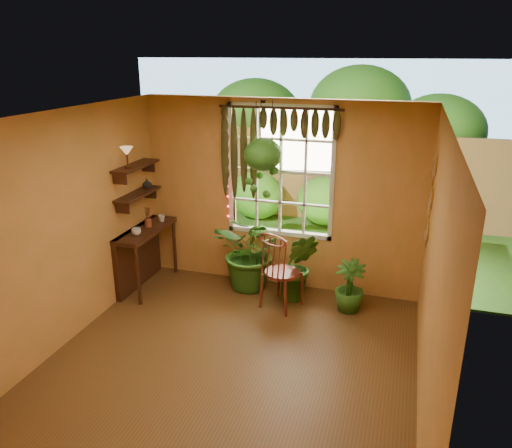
# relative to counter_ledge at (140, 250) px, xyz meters

# --- Properties ---
(floor) EXTENTS (4.50, 4.50, 0.00)m
(floor) POSITION_rel_counter_ledge_xyz_m (1.91, -1.60, -0.55)
(floor) COLOR brown
(floor) RESTS_ON ground
(ceiling) EXTENTS (4.50, 4.50, 0.00)m
(ceiling) POSITION_rel_counter_ledge_xyz_m (1.91, -1.60, 2.15)
(ceiling) COLOR silver
(ceiling) RESTS_ON wall_back
(wall_back) EXTENTS (4.00, 0.00, 4.00)m
(wall_back) POSITION_rel_counter_ledge_xyz_m (1.91, 0.65, 0.80)
(wall_back) COLOR #DA8B4A
(wall_back) RESTS_ON floor
(wall_left) EXTENTS (0.00, 4.50, 4.50)m
(wall_left) POSITION_rel_counter_ledge_xyz_m (-0.09, -1.60, 0.80)
(wall_left) COLOR #DA8B4A
(wall_left) RESTS_ON floor
(wall_right) EXTENTS (0.00, 4.50, 4.50)m
(wall_right) POSITION_rel_counter_ledge_xyz_m (3.91, -1.60, 0.80)
(wall_right) COLOR #DA8B4A
(wall_right) RESTS_ON floor
(window) EXTENTS (1.52, 0.10, 1.86)m
(window) POSITION_rel_counter_ledge_xyz_m (1.91, 0.68, 1.15)
(window) COLOR silver
(window) RESTS_ON wall_back
(valance_vine) EXTENTS (1.70, 0.12, 1.10)m
(valance_vine) POSITION_rel_counter_ledge_xyz_m (1.82, 0.56, 1.73)
(valance_vine) COLOR #3D1C10
(valance_vine) RESTS_ON window
(string_lights) EXTENTS (0.03, 0.03, 1.54)m
(string_lights) POSITION_rel_counter_ledge_xyz_m (1.15, 0.59, 1.20)
(string_lights) COLOR #FF2633
(string_lights) RESTS_ON window
(wall_plates) EXTENTS (0.04, 0.32, 1.10)m
(wall_plates) POSITION_rel_counter_ledge_xyz_m (3.89, 0.19, 1.00)
(wall_plates) COLOR #FFF7D0
(wall_plates) RESTS_ON wall_right
(counter_ledge) EXTENTS (0.40, 1.20, 0.90)m
(counter_ledge) POSITION_rel_counter_ledge_xyz_m (0.00, 0.00, 0.00)
(counter_ledge) COLOR #3D1C10
(counter_ledge) RESTS_ON floor
(shelf_lower) EXTENTS (0.25, 0.90, 0.04)m
(shelf_lower) POSITION_rel_counter_ledge_xyz_m (0.03, 0.00, 0.85)
(shelf_lower) COLOR #3D1C10
(shelf_lower) RESTS_ON wall_left
(shelf_upper) EXTENTS (0.25, 0.90, 0.04)m
(shelf_upper) POSITION_rel_counter_ledge_xyz_m (0.03, 0.00, 1.25)
(shelf_upper) COLOR #3D1C10
(shelf_upper) RESTS_ON wall_left
(backyard) EXTENTS (14.00, 10.00, 12.00)m
(backyard) POSITION_rel_counter_ledge_xyz_m (2.15, 5.27, 0.73)
(backyard) COLOR #2F5A19
(backyard) RESTS_ON ground
(windsor_chair) EXTENTS (0.61, 0.62, 1.26)m
(windsor_chair) POSITION_rel_counter_ledge_xyz_m (2.12, -0.05, -0.19)
(windsor_chair) COLOR maroon
(windsor_chair) RESTS_ON floor
(potted_plant_left) EXTENTS (1.24, 1.14, 1.15)m
(potted_plant_left) POSITION_rel_counter_ledge_xyz_m (1.59, 0.38, 0.02)
(potted_plant_left) COLOR #1E4F15
(potted_plant_left) RESTS_ON floor
(potted_plant_mid) EXTENTS (0.60, 0.51, 0.99)m
(potted_plant_mid) POSITION_rel_counter_ledge_xyz_m (2.28, 0.24, -0.06)
(potted_plant_mid) COLOR #1E4F15
(potted_plant_mid) RESTS_ON floor
(potted_plant_right) EXTENTS (0.40, 0.40, 0.70)m
(potted_plant_right) POSITION_rel_counter_ledge_xyz_m (3.01, 0.13, -0.20)
(potted_plant_right) COLOR #1E4F15
(potted_plant_right) RESTS_ON floor
(hanging_basket) EXTENTS (0.50, 0.50, 1.26)m
(hanging_basket) POSITION_rel_counter_ledge_xyz_m (1.76, 0.31, 1.40)
(hanging_basket) COLOR black
(hanging_basket) RESTS_ON ceiling
(cup_a) EXTENTS (0.16, 0.16, 0.10)m
(cup_a) POSITION_rel_counter_ledge_xyz_m (0.13, -0.28, 0.40)
(cup_a) COLOR silver
(cup_a) RESTS_ON counter_ledge
(cup_b) EXTENTS (0.11, 0.11, 0.10)m
(cup_b) POSITION_rel_counter_ledge_xyz_m (0.19, 0.35, 0.40)
(cup_b) COLOR beige
(cup_b) RESTS_ON counter_ledge
(brush_jar) EXTENTS (0.10, 0.10, 0.36)m
(brush_jar) POSITION_rel_counter_ledge_xyz_m (0.11, 0.09, 0.49)
(brush_jar) COLOR brown
(brush_jar) RESTS_ON counter_ledge
(shelf_vase) EXTENTS (0.17, 0.17, 0.14)m
(shelf_vase) POSITION_rel_counter_ledge_xyz_m (0.04, 0.26, 0.94)
(shelf_vase) COLOR #B2AD99
(shelf_vase) RESTS_ON shelf_lower
(tiffany_lamp) EXTENTS (0.17, 0.17, 0.29)m
(tiffany_lamp) POSITION_rel_counter_ledge_xyz_m (0.05, -0.22, 1.48)
(tiffany_lamp) COLOR #512C17
(tiffany_lamp) RESTS_ON shelf_upper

